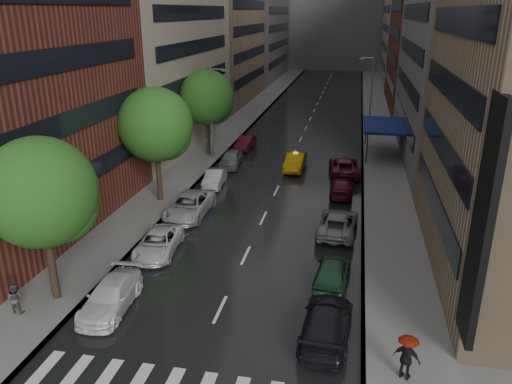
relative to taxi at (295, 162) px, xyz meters
The scene contains 17 objects.
ground 28.21m from the taxi, 91.66° to the right, with size 220.00×220.00×0.00m, color gray.
road 21.84m from the taxi, 92.15° to the left, with size 14.00×140.00×0.01m, color black.
sidewalk_left 23.93m from the taxi, 114.23° to the left, with size 4.00×140.00×0.15m, color gray.
sidewalk_right 23.31m from the taxi, 69.44° to the left, with size 4.00×140.00×0.15m, color gray.
buildings_right 34.89m from the taxi, 63.56° to the left, with size 8.05×109.10×36.00m.
building_far 91.10m from the taxi, 90.52° to the left, with size 40.00×14.00×32.00m, color slate.
tree_near 27.18m from the taxi, 110.67° to the right, with size 5.47×5.47×8.71m.
tree_mid 15.02m from the taxi, 132.17° to the right, with size 5.63×5.63×8.98m.
tree_far 11.19m from the taxi, 162.21° to the left, with size 5.51×5.51×8.78m.
taxi is the anchor object (origin of this frame).
parked_cars_left 13.00m from the taxi, 118.57° to the right, with size 2.77×36.13×1.57m.
parked_cars_right 13.47m from the taxi, 70.11° to the right, with size 3.11×30.45×1.57m.
ped_black_umbrella 28.64m from the taxi, 111.62° to the right, with size 0.96×0.98×2.09m.
ped_red_umbrella 28.82m from the taxi, 74.07° to the right, with size 1.19×0.86×2.01m.
street_lamp_left 9.65m from the taxi, 168.01° to the left, with size 1.74×0.22×9.00m.
street_lamp_right 18.63m from the taxi, 67.68° to the left, with size 1.74×0.22×9.00m.
awning 10.89m from the taxi, 39.85° to the left, with size 4.00×8.00×3.12m.
Camera 1 is at (6.02, -16.86, 14.25)m, focal length 35.00 mm.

